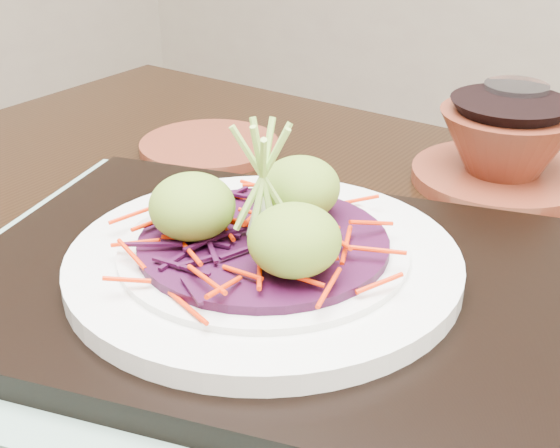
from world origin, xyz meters
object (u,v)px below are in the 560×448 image
Objects in this scene: water_glass at (511,128)px; terracotta_bowl_set at (504,151)px; terracotta_side_plate at (209,146)px; dining_table at (334,385)px; white_plate at (264,260)px; serving_tray at (264,283)px.

terracotta_bowl_set is at bearing -76.31° from water_glass.
terracotta_bowl_set is at bearing 19.13° from terracotta_side_plate.
dining_table is at bearing -31.50° from terracotta_side_plate.
white_plate is 1.89× the size of terracotta_side_plate.
terracotta_bowl_set is (0.01, -0.04, -0.01)m from water_glass.
white_plate is 0.31m from terracotta_side_plate.
water_glass is at bearing 81.41° from white_plate.
terracotta_bowl_set reaches higher than dining_table.
terracotta_side_plate is (-0.23, 0.21, -0.01)m from serving_tray.
dining_table is at bearing 53.89° from white_plate.
dining_table is at bearing 37.62° from serving_tray.
white_plate reaches higher than terracotta_side_plate.
white_plate reaches higher than dining_table.
terracotta_side_plate is at bearing -160.87° from terracotta_bowl_set.
terracotta_bowl_set reaches higher than serving_tray.
terracotta_side_plate is at bearing 121.28° from serving_tray.
water_glass is 0.04m from terracotta_bowl_set.
serving_tray is 2.90× the size of terracotta_side_plate.
serving_tray is 0.31m from terracotta_side_plate.
terracotta_side_plate is at bearing 137.56° from white_plate.
water_glass is at bearing 26.00° from terracotta_side_plate.
terracotta_bowl_set is (0.06, 0.31, -0.00)m from white_plate.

